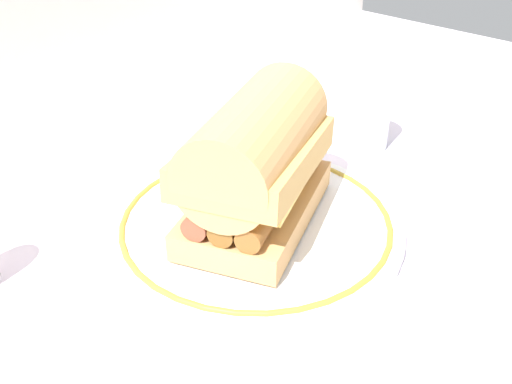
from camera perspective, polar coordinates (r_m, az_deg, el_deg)
name	(u,v)px	position (r m, az deg, el deg)	size (l,w,h in m)	color
ground_plane	(268,254)	(0.56, 1.11, -5.86)	(1.50, 1.50, 0.00)	silver
plate	(256,225)	(0.58, 0.00, -3.11)	(0.28, 0.28, 0.01)	white
sausage_sandwich	(256,162)	(0.54, 0.00, 2.91)	(0.20, 0.16, 0.13)	tan
drinking_glass	(366,118)	(0.73, 10.37, 6.92)	(0.06, 0.06, 0.09)	silver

